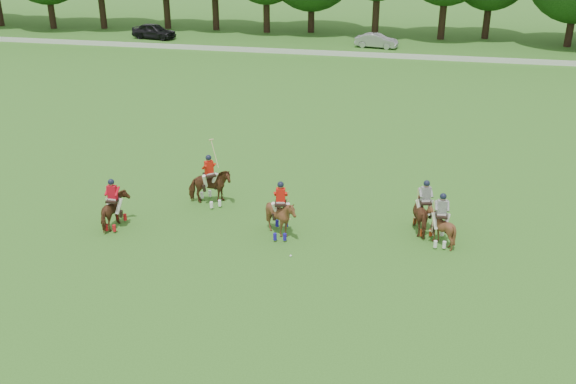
% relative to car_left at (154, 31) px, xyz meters
% --- Properties ---
extents(ground, '(180.00, 180.00, 0.00)m').
position_rel_car_left_xyz_m(ground, '(21.99, -42.50, -0.77)').
color(ground, '#32671D').
rests_on(ground, ground).
extents(boundary_rail, '(120.00, 0.10, 0.44)m').
position_rel_car_left_xyz_m(boundary_rail, '(21.99, -4.50, -0.55)').
color(boundary_rail, white).
rests_on(boundary_rail, ground).
extents(car_left, '(4.76, 2.54, 1.54)m').
position_rel_car_left_xyz_m(car_left, '(0.00, 0.00, 0.00)').
color(car_left, black).
rests_on(car_left, ground).
extents(car_mid, '(4.19, 2.01, 1.32)m').
position_rel_car_left_xyz_m(car_mid, '(22.56, 0.00, -0.11)').
color(car_mid, '#A7A8AD').
rests_on(car_mid, ground).
extents(polo_red_a, '(1.04, 1.69, 2.15)m').
position_rel_car_left_xyz_m(polo_red_a, '(15.06, -40.18, -0.01)').
color(polo_red_a, '#4C2F14').
rests_on(polo_red_a, ground).
extents(polo_red_b, '(2.11, 2.07, 2.86)m').
position_rel_car_left_xyz_m(polo_red_b, '(18.19, -37.16, 0.06)').
color(polo_red_b, '#4C2F14').
rests_on(polo_red_b, ground).
extents(polo_red_c, '(1.52, 1.66, 2.33)m').
position_rel_car_left_xyz_m(polo_red_c, '(21.92, -39.46, 0.07)').
color(polo_red_c, '#4C2F14').
rests_on(polo_red_c, ground).
extents(polo_stripe_a, '(1.28, 1.98, 2.25)m').
position_rel_car_left_xyz_m(polo_stripe_a, '(27.54, -37.96, 0.04)').
color(polo_stripe_a, '#4C2F14').
rests_on(polo_stripe_a, ground).
extents(polo_stripe_b, '(1.23, 1.36, 2.15)m').
position_rel_car_left_xyz_m(polo_stripe_b, '(28.18, -38.88, -0.02)').
color(polo_stripe_b, '#4C2F14').
rests_on(polo_stripe_b, ground).
extents(polo_ball, '(0.09, 0.09, 0.09)m').
position_rel_car_left_xyz_m(polo_ball, '(22.67, -41.16, -0.73)').
color(polo_ball, white).
rests_on(polo_ball, ground).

